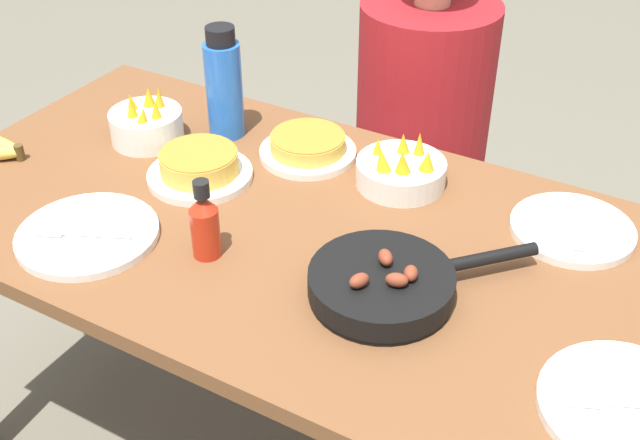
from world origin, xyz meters
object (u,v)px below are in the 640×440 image
empty_plate_far_left (88,235)px  fruit_bowl_mango (147,124)px  skillet (385,284)px  person_figure (418,169)px  empty_plate_near_front (628,408)px  water_bottle (224,85)px  frittata_plate_center (308,147)px  empty_plate_far_right (572,229)px  hot_sauce_bottle (205,223)px  frittata_plate_side (199,167)px  fruit_bowl_citrus (401,170)px

empty_plate_far_left → fruit_bowl_mango: size_ratio=1.64×
skillet → person_figure: bearing=61.6°
skillet → empty_plate_near_front: 0.42m
empty_plate_far_left → water_bottle: water_bottle is taller
frittata_plate_center → fruit_bowl_mango: fruit_bowl_mango is taller
empty_plate_far_right → fruit_bowl_mango: 0.94m
empty_plate_near_front → empty_plate_far_left: same height
frittata_plate_center → empty_plate_far_left: size_ratio=0.80×
empty_plate_far_left → hot_sauce_bottle: bearing=18.0°
frittata_plate_side → empty_plate_far_left: 0.28m
hot_sauce_bottle → skillet: bearing=9.1°
skillet → frittata_plate_center: size_ratio=1.64×
hot_sauce_bottle → empty_plate_near_front: bearing=-0.1°
empty_plate_near_front → hot_sauce_bottle: hot_sauce_bottle is taller
empty_plate_far_left → empty_plate_far_right: same height
skillet → empty_plate_far_right: bearing=9.2°
fruit_bowl_citrus → hot_sauce_bottle: 0.45m
empty_plate_far_left → fruit_bowl_mango: (-0.15, 0.35, 0.03)m
fruit_bowl_citrus → hot_sauce_bottle: bearing=-117.6°
person_figure → empty_plate_far_right: bearing=-42.4°
skillet → water_bottle: 0.67m
frittata_plate_side → hot_sauce_bottle: (0.17, -0.20, 0.04)m
frittata_plate_center → hot_sauce_bottle: 0.40m
fruit_bowl_citrus → water_bottle: 0.45m
empty_plate_far_right → fruit_bowl_citrus: fruit_bowl_citrus is taller
empty_plate_far_right → fruit_bowl_mango: size_ratio=1.44×
fruit_bowl_citrus → person_figure: person_figure is taller
person_figure → empty_plate_near_front: bearing=-51.0°
empty_plate_far_left → empty_plate_near_front: bearing=4.2°
fruit_bowl_mango → water_bottle: bearing=39.4°
empty_plate_near_front → empty_plate_far_left: bearing=-175.8°
fruit_bowl_citrus → frittata_plate_center: bearing=179.4°
water_bottle → hot_sauce_bottle: bearing=-59.4°
frittata_plate_side → fruit_bowl_mango: bearing=159.8°
skillet → fruit_bowl_citrus: size_ratio=1.87×
skillet → fruit_bowl_citrus: 0.36m
water_bottle → frittata_plate_center: bearing=1.2°
fruit_bowl_citrus → water_bottle: (-0.44, -0.00, 0.09)m
fruit_bowl_citrus → empty_plate_near_front: bearing=-35.7°
fruit_bowl_mango → frittata_plate_side: bearing=-20.2°
empty_plate_near_front → fruit_bowl_citrus: (-0.55, 0.39, 0.02)m
skillet → fruit_bowl_mango: fruit_bowl_mango is taller
fruit_bowl_mango → skillet: bearing=-17.7°
empty_plate_near_front → person_figure: 1.14m
skillet → frittata_plate_side: size_ratio=1.58×
empty_plate_near_front → person_figure: bearing=129.0°
person_figure → fruit_bowl_citrus: bearing=-72.5°
frittata_plate_side → water_bottle: 0.22m
hot_sauce_bottle → person_figure: (0.06, 0.86, -0.33)m
frittata_plate_side → empty_plate_far_right: (0.73, 0.19, -0.02)m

